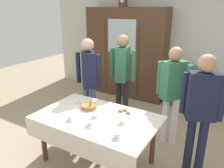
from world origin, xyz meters
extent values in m
plane|color=tan|center=(0.00, 0.00, 0.00)|extent=(12.00, 12.00, 0.00)
cube|color=silver|center=(0.00, 2.65, 1.35)|extent=(6.40, 0.10, 2.70)
cylinder|color=#4C3321|center=(-0.68, -0.57, 0.35)|extent=(0.07, 0.07, 0.70)
cylinder|color=#4C3321|center=(-0.68, 0.17, 0.35)|extent=(0.07, 0.07, 0.70)
cylinder|color=#4C3321|center=(0.68, 0.17, 0.35)|extent=(0.07, 0.07, 0.70)
cube|color=silver|center=(0.00, -0.20, 0.71)|extent=(1.65, 1.01, 0.03)
cube|color=silver|center=(0.00, -0.71, 0.58)|extent=(1.65, 0.01, 0.24)
cube|color=#4C3321|center=(-0.90, 2.35, 1.07)|extent=(2.00, 0.45, 2.14)
cube|color=silver|center=(-0.90, 2.13, 1.49)|extent=(0.72, 0.01, 0.77)
cube|color=black|center=(-1.34, 2.13, 0.96)|extent=(0.01, 0.01, 1.71)
cube|color=black|center=(-0.46, 2.13, 0.96)|extent=(0.01, 0.01, 1.71)
cube|color=brown|center=(-1.00, 2.35, 2.26)|extent=(0.18, 0.10, 0.24)
cylinder|color=white|center=(-1.00, 2.30, 2.28)|extent=(0.11, 0.01, 0.11)
cube|color=black|center=(-0.98, 2.30, 2.28)|extent=(0.05, 0.00, 0.00)
cube|color=#4C3321|center=(0.76, 2.41, 0.42)|extent=(1.01, 0.35, 0.83)
cube|color=#664C7A|center=(0.76, 2.41, 0.85)|extent=(0.15, 0.23, 0.03)
cube|color=#3D754C|center=(0.76, 2.41, 0.88)|extent=(0.13, 0.21, 0.03)
cube|color=#B29333|center=(0.76, 2.41, 0.91)|extent=(0.15, 0.17, 0.02)
cube|color=#3D754C|center=(0.76, 2.41, 0.93)|extent=(0.17, 0.22, 0.02)
cylinder|color=silver|center=(0.48, -0.50, 0.73)|extent=(0.13, 0.13, 0.01)
cylinder|color=silver|center=(0.48, -0.50, 0.76)|extent=(0.08, 0.08, 0.05)
torus|color=silver|center=(0.52, -0.50, 0.76)|extent=(0.04, 0.01, 0.04)
cylinder|color=#47230F|center=(0.48, -0.50, 0.78)|extent=(0.06, 0.06, 0.01)
cylinder|color=white|center=(-0.49, 0.00, 0.73)|extent=(0.13, 0.13, 0.01)
cylinder|color=white|center=(-0.49, 0.00, 0.76)|extent=(0.08, 0.08, 0.05)
torus|color=white|center=(-0.45, 0.00, 0.76)|extent=(0.04, 0.01, 0.04)
cylinder|color=#47230F|center=(-0.49, 0.00, 0.78)|extent=(0.06, 0.06, 0.01)
cylinder|color=white|center=(-0.01, -0.22, 0.73)|extent=(0.13, 0.13, 0.01)
cylinder|color=white|center=(-0.01, -0.22, 0.76)|extent=(0.08, 0.08, 0.05)
torus|color=white|center=(0.03, -0.22, 0.76)|extent=(0.04, 0.01, 0.04)
cylinder|color=#47230F|center=(-0.01, -0.22, 0.78)|extent=(0.06, 0.06, 0.01)
cylinder|color=white|center=(0.38, -0.19, 0.73)|extent=(0.13, 0.13, 0.01)
cylinder|color=white|center=(0.38, -0.19, 0.76)|extent=(0.08, 0.08, 0.05)
torus|color=white|center=(0.42, -0.19, 0.76)|extent=(0.04, 0.01, 0.04)
cylinder|color=#47230F|center=(0.38, -0.19, 0.78)|extent=(0.06, 0.06, 0.01)
cylinder|color=white|center=(-0.24, -0.46, 0.73)|extent=(0.13, 0.13, 0.01)
cylinder|color=white|center=(-0.24, -0.46, 0.76)|extent=(0.08, 0.08, 0.05)
torus|color=white|center=(-0.20, -0.46, 0.76)|extent=(0.04, 0.01, 0.04)
cylinder|color=#47230F|center=(-0.24, -0.46, 0.78)|extent=(0.06, 0.06, 0.01)
cylinder|color=white|center=(0.06, -0.45, 0.73)|extent=(0.13, 0.13, 0.01)
cylinder|color=white|center=(0.06, -0.45, 0.76)|extent=(0.08, 0.08, 0.05)
torus|color=white|center=(0.10, -0.45, 0.76)|extent=(0.04, 0.01, 0.04)
cylinder|color=#47230F|center=(0.06, -0.45, 0.78)|extent=(0.06, 0.06, 0.01)
cylinder|color=#9E7542|center=(-0.25, -0.04, 0.75)|extent=(0.22, 0.22, 0.05)
torus|color=#9E7542|center=(-0.25, -0.04, 0.78)|extent=(0.24, 0.24, 0.02)
cylinder|color=tan|center=(-0.22, -0.05, 0.83)|extent=(0.04, 0.03, 0.12)
cylinder|color=tan|center=(-0.22, -0.04, 0.83)|extent=(0.03, 0.03, 0.12)
cylinder|color=tan|center=(-0.22, -0.02, 0.83)|extent=(0.03, 0.04, 0.12)
cylinder|color=white|center=(0.27, 0.07, 0.73)|extent=(0.28, 0.28, 0.01)
ellipsoid|color=#BC7F3D|center=(0.33, 0.08, 0.76)|extent=(0.07, 0.05, 0.04)
ellipsoid|color=#BC7F3D|center=(0.26, 0.13, 0.76)|extent=(0.07, 0.05, 0.04)
ellipsoid|color=#BC7F3D|center=(0.21, 0.07, 0.76)|extent=(0.07, 0.05, 0.04)
cube|color=silver|center=(0.02, -0.04, 0.73)|extent=(0.10, 0.01, 0.00)
ellipsoid|color=silver|center=(0.07, -0.04, 0.73)|extent=(0.03, 0.02, 0.01)
cube|color=silver|center=(-0.65, -0.10, 0.73)|extent=(0.10, 0.01, 0.00)
ellipsoid|color=silver|center=(-0.60, -0.10, 0.73)|extent=(0.03, 0.02, 0.01)
cylinder|color=silver|center=(0.64, 0.82, 0.39)|extent=(0.11, 0.11, 0.79)
cylinder|color=silver|center=(0.79, 0.82, 0.39)|extent=(0.11, 0.11, 0.79)
cube|color=#33704C|center=(0.72, 0.82, 1.08)|extent=(0.37, 0.41, 0.59)
sphere|color=tan|center=(0.72, 0.82, 1.48)|extent=(0.21, 0.21, 0.21)
cylinder|color=#33704C|center=(0.50, 0.82, 1.08)|extent=(0.08, 0.08, 0.53)
cylinder|color=#33704C|center=(0.94, 0.82, 1.08)|extent=(0.08, 0.08, 0.53)
cylinder|color=#232328|center=(-0.38, 1.09, 0.41)|extent=(0.11, 0.11, 0.83)
cylinder|color=#232328|center=(-0.23, 1.09, 0.41)|extent=(0.11, 0.11, 0.83)
cube|color=#33704C|center=(-0.31, 1.09, 1.14)|extent=(0.28, 0.40, 0.62)
sphere|color=tan|center=(-0.31, 1.09, 1.56)|extent=(0.22, 0.22, 0.22)
cylinder|color=#33704C|center=(-0.53, 1.09, 1.14)|extent=(0.08, 0.08, 0.56)
cylinder|color=#33704C|center=(-0.09, 1.09, 1.14)|extent=(0.08, 0.08, 0.56)
cylinder|color=#191E38|center=(1.14, 0.31, 0.40)|extent=(0.11, 0.11, 0.80)
cylinder|color=#191E38|center=(1.29, 0.31, 0.40)|extent=(0.11, 0.11, 0.80)
cube|color=#191E38|center=(1.22, 0.31, 1.10)|extent=(0.41, 0.32, 0.60)
sphere|color=tan|center=(1.22, 0.31, 1.51)|extent=(0.22, 0.22, 0.22)
cylinder|color=#191E38|center=(1.00, 0.31, 1.10)|extent=(0.08, 0.08, 0.54)
cylinder|color=#191E38|center=(1.44, 0.31, 1.10)|extent=(0.08, 0.08, 0.54)
cylinder|color=slate|center=(-0.76, 0.55, 0.41)|extent=(0.11, 0.11, 0.81)
cylinder|color=slate|center=(-0.61, 0.55, 0.41)|extent=(0.11, 0.11, 0.81)
cube|color=#191E38|center=(-0.68, 0.55, 1.12)|extent=(0.39, 0.40, 0.61)
sphere|color=tan|center=(-0.68, 0.55, 1.53)|extent=(0.22, 0.22, 0.22)
cylinder|color=#191E38|center=(-0.90, 0.55, 1.12)|extent=(0.08, 0.08, 0.55)
cylinder|color=#191E38|center=(-0.46, 0.55, 1.12)|extent=(0.08, 0.08, 0.55)
camera|label=1|loc=(1.54, -2.37, 2.12)|focal=35.16mm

